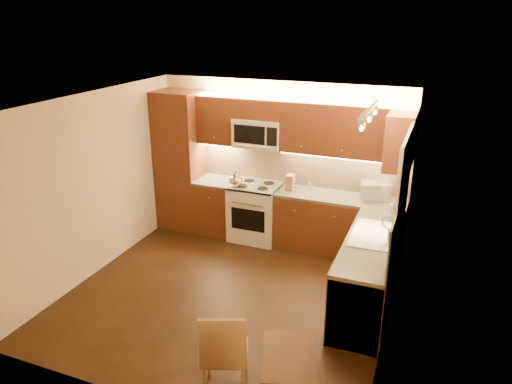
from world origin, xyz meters
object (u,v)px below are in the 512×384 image
at_px(soap_bottle, 394,207).
at_px(dining_chair, 225,351).
at_px(stove, 256,212).
at_px(knife_block, 291,182).
at_px(sink, 374,229).
at_px(microwave, 259,133).
at_px(toaster_oven, 375,190).
at_px(kettle, 236,179).

relative_size(soap_bottle, dining_chair, 0.21).
distance_m(stove, dining_chair, 3.43).
xyz_separation_m(stove, knife_block, (0.56, 0.05, 0.56)).
xyz_separation_m(sink, dining_chair, (-1.01, -2.16, -0.49)).
height_order(microwave, knife_block, microwave).
height_order(sink, soap_bottle, soap_bottle).
relative_size(toaster_oven, soap_bottle, 2.06).
bearing_deg(knife_block, sink, -39.83).
relative_size(stove, soap_bottle, 4.47).
height_order(microwave, toaster_oven, microwave).
height_order(toaster_oven, knife_block, toaster_oven).
relative_size(toaster_oven, dining_chair, 0.44).
bearing_deg(kettle, dining_chair, -75.61).
xyz_separation_m(knife_block, soap_bottle, (1.59, -0.41, -0.02)).
height_order(stove, soap_bottle, soap_bottle).
bearing_deg(soap_bottle, dining_chair, -119.38).
bearing_deg(dining_chair, kettle, 91.17).
relative_size(stove, dining_chair, 0.96).
xyz_separation_m(microwave, knife_block, (0.56, -0.09, -0.70)).
xyz_separation_m(stove, dining_chair, (0.99, -3.28, 0.02)).
bearing_deg(stove, microwave, 90.00).
bearing_deg(kettle, knife_block, 8.90).
bearing_deg(microwave, kettle, -128.43).
bearing_deg(microwave, sink, -32.21).
height_order(knife_block, dining_chair, knife_block).
xyz_separation_m(kettle, soap_bottle, (2.40, -0.17, -0.04)).
height_order(kettle, knife_block, kettle).
relative_size(kettle, knife_block, 1.05).
bearing_deg(stove, soap_bottle, -9.53).
relative_size(kettle, dining_chair, 0.26).
bearing_deg(knife_block, dining_chair, -83.36).
xyz_separation_m(stove, sink, (2.00, -1.12, 0.52)).
distance_m(kettle, soap_bottle, 2.41).
bearing_deg(dining_chair, stove, 86.00).
bearing_deg(sink, dining_chair, -115.18).
xyz_separation_m(kettle, dining_chair, (1.24, -3.09, -0.56)).
xyz_separation_m(sink, soap_bottle, (0.14, 0.77, 0.03)).
xyz_separation_m(microwave, dining_chair, (0.99, -3.42, -1.24)).
distance_m(knife_block, soap_bottle, 1.64).
bearing_deg(kettle, toaster_oven, 1.18).
xyz_separation_m(microwave, toaster_oven, (1.82, -0.01, -0.69)).
bearing_deg(toaster_oven, stove, 168.93).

